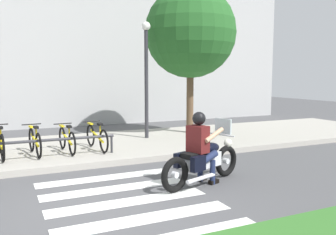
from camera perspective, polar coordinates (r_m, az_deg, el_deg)
name	(u,v)px	position (r m, az deg, el deg)	size (l,w,h in m)	color
ground_plane	(100,206)	(6.23, -10.75, -13.64)	(48.00, 48.00, 0.00)	#4C4C4F
sidewalk	(58,150)	(10.62, -16.96, -4.91)	(24.00, 4.40, 0.15)	#A8A399
crosswalk_stripe_1	(146,218)	(5.66, -3.43, -15.62)	(2.80, 0.40, 0.01)	white
crosswalk_stripe_2	(129,202)	(6.36, -6.15, -13.08)	(2.80, 0.40, 0.01)	white
crosswalk_stripe_3	(116,188)	(7.09, -8.27, -11.04)	(2.80, 0.40, 0.01)	white
crosswalk_stripe_4	(105,178)	(7.82, -9.98, -9.37)	(2.80, 0.40, 0.01)	white
motorcycle	(203,161)	(7.24, 5.55, -6.81)	(2.14, 0.95, 1.26)	black
rider	(200,143)	(7.11, 5.16, -4.00)	(0.74, 0.67, 1.45)	#591919
bicycle_3	(0,143)	(9.69, -24.99, -3.71)	(0.48, 1.65, 0.80)	black
bicycle_4	(35,141)	(9.72, -20.31, -3.55)	(0.48, 1.59, 0.76)	black
bicycle_5	(67,139)	(9.81, -15.69, -3.36)	(0.48, 1.58, 0.73)	black
bicycle_6	(97,137)	(9.96, -11.19, -3.05)	(0.48, 1.69, 0.75)	black
bike_rack	(0,145)	(9.13, -25.00, -3.91)	(5.35, 0.07, 0.49)	#333338
street_lamp	(146,69)	(11.53, -3.45, 7.64)	(0.28, 0.28, 3.83)	#2D2D33
tree_near_rack	(190,32)	(12.74, 3.56, 13.26)	(3.14, 3.14, 5.21)	brown
building_backdrop	(35,47)	(16.13, -20.25, 10.39)	(24.00, 1.20, 6.64)	#AEAEAE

